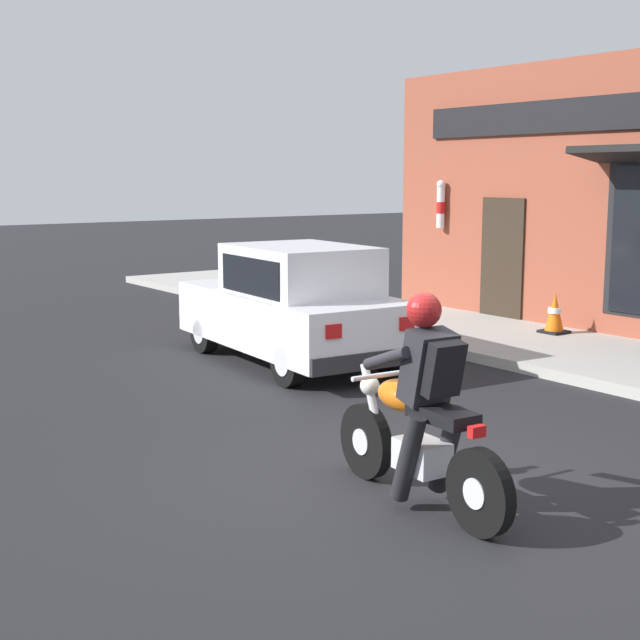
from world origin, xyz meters
TOP-DOWN VIEW (x-y plane):
  - ground_plane at (0.00, 0.00)m, footprint 80.00×80.00m
  - sidewalk_curb at (5.08, 3.00)m, footprint 2.60×22.00m
  - motorcycle_with_rider at (-0.30, -0.58)m, footprint 0.60×2.02m
  - car_hatchback at (1.84, 4.24)m, footprint 1.94×3.90m
  - traffic_cone at (5.82, 3.18)m, footprint 0.36×0.36m

SIDE VIEW (x-z plane):
  - ground_plane at x=0.00m, z-range 0.00..0.00m
  - sidewalk_curb at x=5.08m, z-range 0.00..0.14m
  - traffic_cone at x=5.82m, z-range 0.13..0.73m
  - motorcycle_with_rider at x=-0.30m, z-range -0.13..1.49m
  - car_hatchback at x=1.84m, z-range -0.02..1.55m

